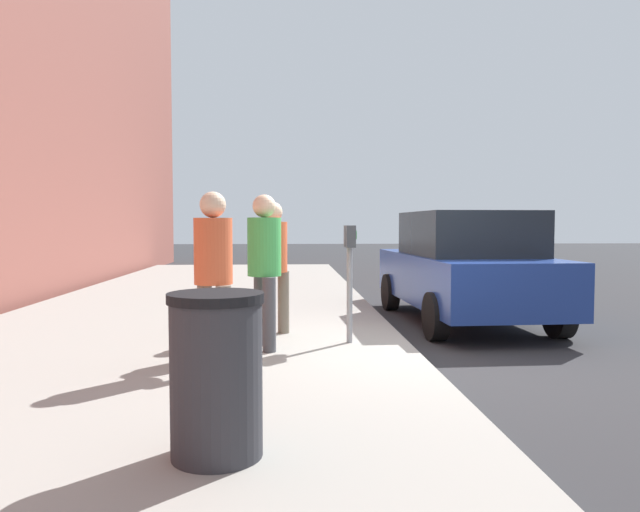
{
  "coord_description": "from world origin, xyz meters",
  "views": [
    {
      "loc": [
        -6.75,
        1.47,
        1.58
      ],
      "look_at": [
        0.46,
        1.07,
        1.18
      ],
      "focal_mm": 32.96,
      "sensor_mm": 36.0,
      "label": 1
    }
  ],
  "objects_px": {
    "pedestrian_at_meter": "(264,258)",
    "pedestrian_bystander": "(213,264)",
    "parking_meter": "(350,258)",
    "parked_sedan_near": "(464,267)",
    "trash_bin": "(216,374)",
    "parking_officer": "(273,258)"
  },
  "relations": [
    {
      "from": "parking_meter",
      "to": "parked_sedan_near",
      "type": "height_order",
      "value": "parked_sedan_near"
    },
    {
      "from": "parking_meter",
      "to": "parked_sedan_near",
      "type": "xyz_separation_m",
      "value": [
        2.2,
        -2.07,
        -0.27
      ]
    },
    {
      "from": "parking_meter",
      "to": "trash_bin",
      "type": "height_order",
      "value": "parking_meter"
    },
    {
      "from": "pedestrian_bystander",
      "to": "trash_bin",
      "type": "xyz_separation_m",
      "value": [
        -2.29,
        -0.3,
        -0.52
      ]
    },
    {
      "from": "parking_meter",
      "to": "trash_bin",
      "type": "distance_m",
      "value": 3.64
    },
    {
      "from": "parking_officer",
      "to": "trash_bin",
      "type": "relative_size",
      "value": 1.69
    },
    {
      "from": "parking_meter",
      "to": "pedestrian_at_meter",
      "type": "distance_m",
      "value": 1.05
    },
    {
      "from": "trash_bin",
      "to": "parked_sedan_near",
      "type": "bearing_deg",
      "value": -30.15
    },
    {
      "from": "pedestrian_at_meter",
      "to": "pedestrian_bystander",
      "type": "height_order",
      "value": "pedestrian_at_meter"
    },
    {
      "from": "pedestrian_at_meter",
      "to": "parking_officer",
      "type": "distance_m",
      "value": 0.83
    },
    {
      "from": "pedestrian_bystander",
      "to": "parked_sedan_near",
      "type": "distance_m",
      "value": 4.87
    },
    {
      "from": "parking_meter",
      "to": "pedestrian_bystander",
      "type": "height_order",
      "value": "pedestrian_bystander"
    },
    {
      "from": "pedestrian_at_meter",
      "to": "parked_sedan_near",
      "type": "height_order",
      "value": "pedestrian_at_meter"
    },
    {
      "from": "pedestrian_bystander",
      "to": "parking_officer",
      "type": "bearing_deg",
      "value": 35.53
    },
    {
      "from": "parking_meter",
      "to": "pedestrian_bystander",
      "type": "xyz_separation_m",
      "value": [
        -1.12,
        1.48,
        0.01
      ]
    },
    {
      "from": "parking_meter",
      "to": "trash_bin",
      "type": "relative_size",
      "value": 1.4
    },
    {
      "from": "pedestrian_at_meter",
      "to": "parking_officer",
      "type": "xyz_separation_m",
      "value": [
        0.82,
        -0.08,
        -0.04
      ]
    },
    {
      "from": "parking_officer",
      "to": "parked_sedan_near",
      "type": "height_order",
      "value": "parking_officer"
    },
    {
      "from": "pedestrian_at_meter",
      "to": "trash_bin",
      "type": "bearing_deg",
      "value": -110.78
    },
    {
      "from": "pedestrian_at_meter",
      "to": "parking_meter",
      "type": "bearing_deg",
      "value": -2.0
    },
    {
      "from": "parking_officer",
      "to": "pedestrian_bystander",
      "type": "bearing_deg",
      "value": -61.77
    },
    {
      "from": "pedestrian_bystander",
      "to": "parking_meter",
      "type": "bearing_deg",
      "value": 0.83
    }
  ]
}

